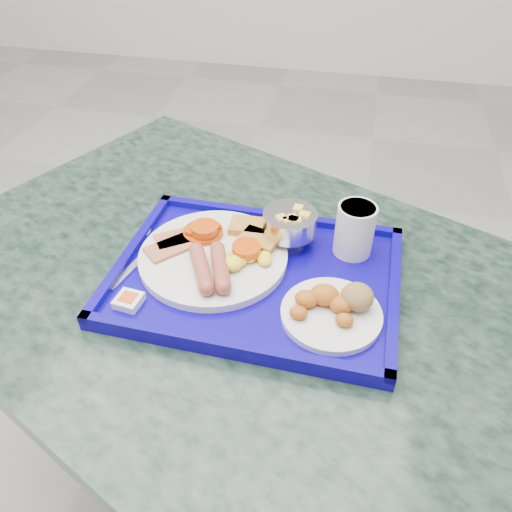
{
  "coord_description": "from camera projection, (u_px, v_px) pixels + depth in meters",
  "views": [
    {
      "loc": [
        0.59,
        -0.69,
        1.32
      ],
      "look_at": [
        0.45,
        -0.08,
        0.79
      ],
      "focal_mm": 35.0,
      "sensor_mm": 36.0,
      "label": 1
    }
  ],
  "objects": [
    {
      "name": "tray",
      "position": [
        256.0,
        277.0,
        0.85
      ],
      "size": [
        0.48,
        0.36,
        0.03
      ],
      "rotation": [
        0.0,
        0.0,
        -0.02
      ],
      "color": "#0C0285",
      "rests_on": "table"
    },
    {
      "name": "bread_plate",
      "position": [
        334.0,
        307.0,
        0.77
      ],
      "size": [
        0.16,
        0.16,
        0.05
      ],
      "rotation": [
        0.0,
        0.0,
        0.12
      ],
      "color": "silver",
      "rests_on": "tray"
    },
    {
      "name": "floor",
      "position": [
        113.0,
        423.0,
        1.47
      ],
      "size": [
        6.0,
        6.0,
        0.0
      ],
      "primitive_type": "plane",
      "color": "gray",
      "rests_on": "ground"
    },
    {
      "name": "fruit_bowl",
      "position": [
        290.0,
        223.0,
        0.89
      ],
      "size": [
        0.1,
        0.1,
        0.07
      ],
      "color": "#BCBCBE",
      "rests_on": "tray"
    },
    {
      "name": "spoon",
      "position": [
        143.0,
        239.0,
        0.92
      ],
      "size": [
        0.07,
        0.16,
        0.01
      ],
      "rotation": [
        0.0,
        0.0,
        -0.33
      ],
      "color": "#BCBCBE",
      "rests_on": "tray"
    },
    {
      "name": "juice_cup",
      "position": [
        355.0,
        228.0,
        0.87
      ],
      "size": [
        0.07,
        0.07,
        0.1
      ],
      "color": "silver",
      "rests_on": "tray"
    },
    {
      "name": "main_plate",
      "position": [
        218.0,
        254.0,
        0.87
      ],
      "size": [
        0.26,
        0.26,
        0.04
      ],
      "rotation": [
        0.0,
        0.0,
        0.33
      ],
      "color": "silver",
      "rests_on": "tray"
    },
    {
      "name": "table",
      "position": [
        246.0,
        350.0,
        0.98
      ],
      "size": [
        1.39,
        1.2,
        0.73
      ],
      "rotation": [
        0.0,
        0.0,
        -0.43
      ],
      "color": "gray",
      "rests_on": "floor"
    },
    {
      "name": "jam_packet",
      "position": [
        129.0,
        301.0,
        0.79
      ],
      "size": [
        0.04,
        0.04,
        0.02
      ],
      "rotation": [
        0.0,
        0.0,
        -0.11
      ],
      "color": "white",
      "rests_on": "tray"
    },
    {
      "name": "knife",
      "position": [
        142.0,
        257.0,
        0.88
      ],
      "size": [
        0.05,
        0.18,
        0.0
      ],
      "primitive_type": "cube",
      "rotation": [
        0.0,
        0.0,
        -0.22
      ],
      "color": "#BCBCBE",
      "rests_on": "tray"
    }
  ]
}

